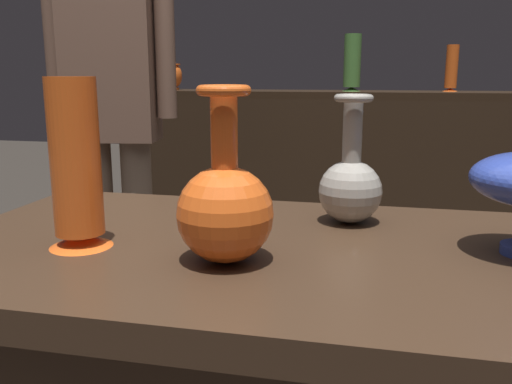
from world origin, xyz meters
The scene contains 8 objects.
back_display_shelf centered at (0.00, 2.20, 0.49)m, with size 2.60×0.40×0.99m.
vase_centerpiece centered at (-0.07, -0.09, 0.89)m, with size 0.15×0.15×0.27m.
vase_left_accent centered at (0.10, 0.17, 0.88)m, with size 0.12×0.12×0.24m.
vase_right_accent centered at (-0.33, -0.08, 0.93)m, with size 0.10×0.10×0.28m.
shelf_vase_far_left centered at (-1.04, 2.24, 1.07)m, with size 0.09×0.09×0.15m.
shelf_vase_right centered at (0.52, 2.25, 1.11)m, with size 0.08×0.08×0.24m.
shelf_vase_center centered at (0.00, 2.18, 1.14)m, with size 0.10×0.10×0.30m.
visitor_near_left centered at (-0.80, 0.98, 1.01)m, with size 0.46×0.23×1.70m.
Camera 1 is at (0.14, -0.85, 1.08)m, focal length 37.88 mm.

